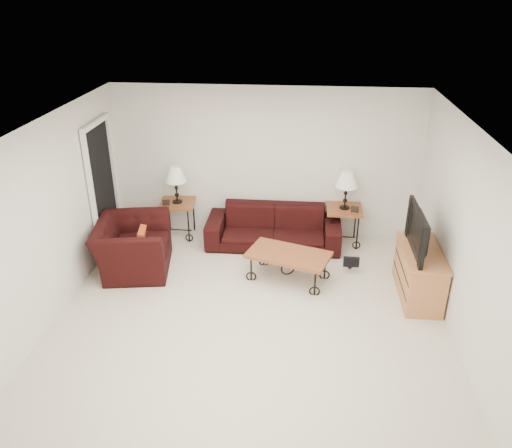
{
  "coord_description": "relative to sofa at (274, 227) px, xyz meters",
  "views": [
    {
      "loc": [
        0.57,
        -5.39,
        3.95
      ],
      "look_at": [
        0.0,
        0.7,
        1.0
      ],
      "focal_mm": 35.55,
      "sensor_mm": 36.0,
      "label": 1
    }
  ],
  "objects": [
    {
      "name": "ground",
      "position": [
        -0.16,
        -2.02,
        -0.32
      ],
      "size": [
        5.0,
        5.0,
        0.0
      ],
      "primitive_type": "plane",
      "color": "beige",
      "rests_on": "ground"
    },
    {
      "name": "wall_back",
      "position": [
        -0.16,
        0.48,
        0.93
      ],
      "size": [
        5.0,
        0.02,
        2.5
      ],
      "primitive_type": "cube",
      "color": "silver",
      "rests_on": "ground"
    },
    {
      "name": "wall_front",
      "position": [
        -0.16,
        -4.52,
        0.93
      ],
      "size": [
        5.0,
        0.02,
        2.5
      ],
      "primitive_type": "cube",
      "color": "silver",
      "rests_on": "ground"
    },
    {
      "name": "wall_left",
      "position": [
        -2.66,
        -2.02,
        0.93
      ],
      "size": [
        0.02,
        5.0,
        2.5
      ],
      "primitive_type": "cube",
      "color": "silver",
      "rests_on": "ground"
    },
    {
      "name": "wall_right",
      "position": [
        2.34,
        -2.02,
        0.93
      ],
      "size": [
        0.02,
        5.0,
        2.5
      ],
      "primitive_type": "cube",
      "color": "silver",
      "rests_on": "ground"
    },
    {
      "name": "ceiling",
      "position": [
        -0.16,
        -2.02,
        2.18
      ],
      "size": [
        5.0,
        5.0,
        0.0
      ],
      "primitive_type": "plane",
      "color": "white",
      "rests_on": "wall_back"
    },
    {
      "name": "doorway",
      "position": [
        -2.63,
        -0.37,
        0.7
      ],
      "size": [
        0.08,
        0.94,
        2.04
      ],
      "primitive_type": "cube",
      "color": "black",
      "rests_on": "ground"
    },
    {
      "name": "sofa",
      "position": [
        0.0,
        0.0,
        0.0
      ],
      "size": [
        2.17,
        0.85,
        0.63
      ],
      "primitive_type": "imported",
      "color": "black",
      "rests_on": "ground"
    },
    {
      "name": "side_table_left",
      "position": [
        -1.62,
        0.18,
        -0.01
      ],
      "size": [
        0.62,
        0.62,
        0.62
      ],
      "primitive_type": "cube",
      "rotation": [
        0.0,
        0.0,
        0.09
      ],
      "color": "brown",
      "rests_on": "ground"
    },
    {
      "name": "side_table_right",
      "position": [
        1.13,
        0.18,
        -0.0
      ],
      "size": [
        0.57,
        0.57,
        0.62
      ],
      "primitive_type": "cube",
      "rotation": [
        0.0,
        0.0,
        0.0
      ],
      "color": "brown",
      "rests_on": "ground"
    },
    {
      "name": "lamp_left",
      "position": [
        -1.62,
        0.18,
        0.61
      ],
      "size": [
        0.38,
        0.38,
        0.62
      ],
      "primitive_type": null,
      "rotation": [
        0.0,
        0.0,
        0.09
      ],
      "color": "black",
      "rests_on": "side_table_left"
    },
    {
      "name": "lamp_right",
      "position": [
        1.13,
        0.18,
        0.62
      ],
      "size": [
        0.35,
        0.35,
        0.62
      ],
      "primitive_type": null,
      "rotation": [
        0.0,
        0.0,
        0.0
      ],
      "color": "black",
      "rests_on": "side_table_right"
    },
    {
      "name": "photo_frame_left",
      "position": [
        -1.77,
        0.03,
        0.35
      ],
      "size": [
        0.12,
        0.05,
        0.1
      ],
      "primitive_type": "cube",
      "rotation": [
        0.0,
        0.0,
        0.27
      ],
      "color": "black",
      "rests_on": "side_table_left"
    },
    {
      "name": "photo_frame_right",
      "position": [
        1.28,
        0.03,
        0.36
      ],
      "size": [
        0.13,
        0.04,
        0.1
      ],
      "primitive_type": "cube",
      "rotation": [
        0.0,
        0.0,
        -0.21
      ],
      "color": "black",
      "rests_on": "side_table_right"
    },
    {
      "name": "coffee_table",
      "position": [
        0.28,
        -1.06,
        -0.1
      ],
      "size": [
        1.29,
        0.95,
        0.43
      ],
      "primitive_type": "cube",
      "rotation": [
        0.0,
        0.0,
        -0.32
      ],
      "color": "brown",
      "rests_on": "ground"
    },
    {
      "name": "armchair",
      "position": [
        -2.04,
        -0.97,
        0.07
      ],
      "size": [
        1.2,
        1.32,
        0.76
      ],
      "primitive_type": "imported",
      "rotation": [
        0.0,
        0.0,
        1.73
      ],
      "color": "black",
      "rests_on": "ground"
    },
    {
      "name": "throw_pillow",
      "position": [
        -1.89,
        -1.02,
        0.2
      ],
      "size": [
        0.14,
        0.36,
        0.35
      ],
      "primitive_type": "cube",
      "rotation": [
        0.0,
        0.0,
        1.73
      ],
      "color": "#B84017",
      "rests_on": "armchair"
    },
    {
      "name": "tv_stand",
      "position": [
        2.07,
        -1.31,
        0.03
      ],
      "size": [
        0.48,
        1.15,
        0.69
      ],
      "primitive_type": "cube",
      "color": "#C17348",
      "rests_on": "ground"
    },
    {
      "name": "television",
      "position": [
        2.05,
        -1.31,
        0.67
      ],
      "size": [
        0.14,
        1.03,
        0.59
      ],
      "primitive_type": "imported",
      "rotation": [
        0.0,
        0.0,
        -1.57
      ],
      "color": "black",
      "rests_on": "tv_stand"
    },
    {
      "name": "backpack",
      "position": [
        1.2,
        -0.68,
        -0.08
      ],
      "size": [
        0.41,
        0.35,
        0.46
      ],
      "primitive_type": "ellipsoid",
      "rotation": [
        0.0,
        0.0,
        -0.22
      ],
      "color": "black",
      "rests_on": "ground"
    }
  ]
}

